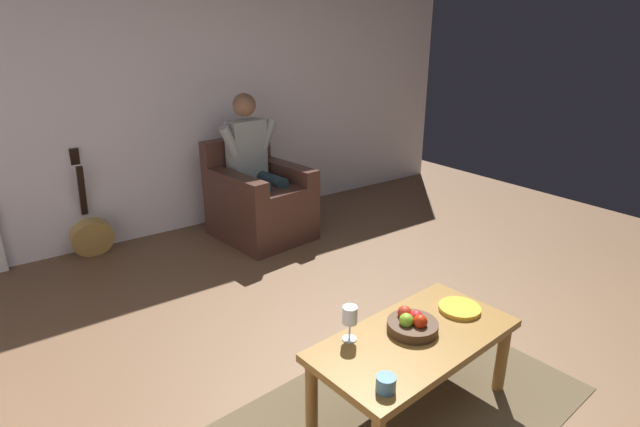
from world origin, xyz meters
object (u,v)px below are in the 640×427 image
Objects in this scene: guitar at (91,233)px; fruit_bowl at (412,324)px; coffee_table at (414,347)px; person_seated at (255,162)px; wine_glass_near at (350,317)px; decorative_dish at (459,308)px; armchair at (259,202)px; candle_jar at (386,384)px.

guitar is 3.67× the size of fruit_bowl.
coffee_table is 1.19× the size of guitar.
person_seated reaches higher than wine_glass_near.
decorative_dish is at bearing 79.83° from person_seated.
wine_glass_near reaches higher than coffee_table.
armchair is 4.24× the size of decorative_dish.
candle_jar is (0.11, 0.36, -0.09)m from wine_glass_near.
armchair is at bearing 90.00° from person_seated.
coffee_table is at bearing -152.29° from candle_jar.
coffee_table is 6.16× the size of wine_glass_near.
person_seated is 2.48m from decorative_dish.
coffee_table is at bearing 71.81° from person_seated.
guitar is 2.99m from fruit_bowl.
decorative_dish is (-1.22, 2.86, 0.24)m from guitar.
wine_glass_near is 0.33m from fruit_bowl.
wine_glass_near is 0.81× the size of decorative_dish.
fruit_bowl is 0.47m from candle_jar.
decorative_dish is at bearing 167.72° from wine_glass_near.
armchair is 0.84× the size of coffee_table.
person_seated is 2.57m from coffee_table.
armchair is at bearing -108.94° from wine_glass_near.
armchair reaches higher than coffee_table.
armchair is at bearing -101.78° from coffee_table.
coffee_table is (0.51, 2.49, -0.33)m from person_seated.
candle_jar is at bearing 65.08° from person_seated.
candle_jar is (0.89, 2.66, 0.14)m from armchair.
decorative_dish is (-0.36, -0.03, 0.08)m from coffee_table.
wine_glass_near is at bearing -22.81° from fruit_bowl.
coffee_table is at bearing 65.13° from fruit_bowl.
guitar is (0.87, -2.89, -0.16)m from coffee_table.
fruit_bowl reaches higher than candle_jar.
coffee_table is 13.11× the size of candle_jar.
guitar is at bearing -77.74° from wine_glass_near.
person_seated is 1.51m from guitar.
wine_glass_near is (0.78, 2.33, -0.14)m from person_seated.
fruit_bowl is (-0.89, 2.85, 0.26)m from guitar.
wine_glass_near is at bearing -31.06° from coffee_table.
fruit_bowl reaches higher than coffee_table.
wine_glass_near is (0.79, 2.29, 0.23)m from armchair.
guitar reaches higher than coffee_table.
wine_glass_near is at bearing 64.76° from person_seated.
coffee_table is at bearing 71.54° from armchair.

